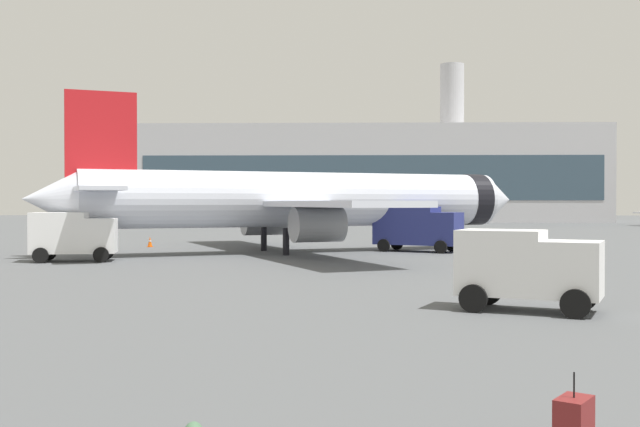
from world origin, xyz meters
The scene contains 8 objects.
airplane_at_gate centered at (-3.16, 48.71, 3.66)m, with size 34.07×31.28×10.50m.
service_truck centered at (-16.06, 40.33, 1.61)m, with size 5.11×3.24×2.90m.
fuel_truck centered at (5.19, 49.83, 1.77)m, with size 6.44×4.80×3.20m.
cargo_van centered at (5.67, 20.40, 1.45)m, with size 4.83×3.73×2.60m.
safety_cone_near centered at (13.51, 49.06, 0.36)m, with size 0.44×0.44×0.73m.
safety_cone_mid centered at (-15.14, 54.89, 0.41)m, with size 0.44×0.44×0.82m.
rolling_suitcase centered at (2.96, 6.74, 0.39)m, with size 0.70×0.75×1.10m.
terminal_building centered at (5.44, 137.60, 8.70)m, with size 83.41×22.62×29.20m.
Camera 1 is at (-0.35, -3.94, 3.49)m, focal length 42.52 mm.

